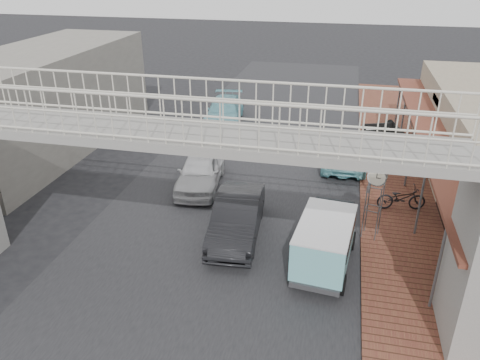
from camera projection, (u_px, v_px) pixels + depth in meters
The scene contains 14 objects.
ground at pixel (223, 228), 17.47m from camera, with size 120.00×120.00×0.00m, color black.
road_strip at pixel (223, 228), 17.47m from camera, with size 10.00×60.00×0.01m, color black.
sidewalk at pixel (398, 207), 18.80m from camera, with size 3.00×40.00×0.10m, color brown.
footbridge at pixel (184, 203), 12.58m from camera, with size 16.40×2.40×6.34m.
building_far_left at pixel (44, 100), 23.85m from camera, with size 5.00×14.00×5.00m, color gray.
white_hatchback at pixel (200, 171), 20.32m from camera, with size 1.75×4.36×1.48m, color silver.
dark_sedan at pixel (237, 217), 16.69m from camera, with size 1.58×4.54×1.50m, color black.
angkot_curb at pixel (344, 153), 22.47m from camera, with size 2.01×4.36×1.21m, color #74C1C9.
angkot_far at pixel (224, 111), 28.16m from camera, with size 2.02×4.98×1.44m, color #69ACB7.
angkot_van at pixel (326, 237), 14.82m from camera, with size 2.00×3.78×1.78m.
motorcycle_near at pixel (401, 198), 18.36m from camera, with size 0.66×1.88×0.99m, color black.
motorcycle_far at pixel (367, 148), 23.07m from camera, with size 0.49×1.74×1.05m, color black.
street_clock at pixel (377, 180), 15.85m from camera, with size 0.69×0.62×2.67m.
arrow_sign at pixel (395, 135), 18.77m from camera, with size 1.94×1.30×3.21m.
Camera 1 is at (3.91, -14.46, 9.20)m, focal length 35.00 mm.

